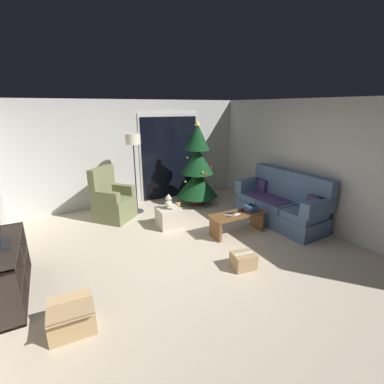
{
  "coord_description": "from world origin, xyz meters",
  "views": [
    {
      "loc": [
        -1.79,
        -3.5,
        2.35
      ],
      "look_at": [
        0.4,
        0.7,
        0.85
      ],
      "focal_mm": 25.44,
      "sensor_mm": 36.0,
      "label": 1
    }
  ],
  "objects_px": {
    "ottoman": "(169,217)",
    "teddy_bear_cream": "(169,203)",
    "remote_white": "(237,215)",
    "coffee_table": "(237,220)",
    "media_shelf": "(3,275)",
    "floor_lamp": "(133,147)",
    "christmas_tree": "(197,169)",
    "teddy_bear_honey_by_tree": "(178,209)",
    "remote_silver": "(229,216)",
    "book_stack": "(251,208)",
    "couch": "(281,204)",
    "remote_graphite": "(230,213)",
    "cardboard_box_open_near_shelf": "(72,321)",
    "cardboard_box_taped_mid_floor": "(243,261)",
    "remote_black": "(240,211)",
    "cell_phone": "(252,205)",
    "armchair": "(112,201)"
  },
  "relations": [
    {
      "from": "couch",
      "to": "remote_black",
      "type": "xyz_separation_m",
      "value": [
        -1.03,
        0.03,
        0.02
      ]
    },
    {
      "from": "armchair",
      "to": "cardboard_box_taped_mid_floor",
      "type": "xyz_separation_m",
      "value": [
        1.34,
        -2.82,
        -0.28
      ]
    },
    {
      "from": "ottoman",
      "to": "teddy_bear_cream",
      "type": "bearing_deg",
      "value": -40.83
    },
    {
      "from": "media_shelf",
      "to": "cardboard_box_taped_mid_floor",
      "type": "relative_size",
      "value": 3.75
    },
    {
      "from": "couch",
      "to": "book_stack",
      "type": "xyz_separation_m",
      "value": [
        -0.83,
        -0.04,
        0.07
      ]
    },
    {
      "from": "christmas_tree",
      "to": "floor_lamp",
      "type": "height_order",
      "value": "christmas_tree"
    },
    {
      "from": "remote_graphite",
      "to": "cardboard_box_open_near_shelf",
      "type": "xyz_separation_m",
      "value": [
        -2.9,
        -1.21,
        -0.27
      ]
    },
    {
      "from": "coffee_table",
      "to": "ottoman",
      "type": "xyz_separation_m",
      "value": [
        -1.04,
        0.9,
        -0.08
      ]
    },
    {
      "from": "remote_black",
      "to": "teddy_bear_honey_by_tree",
      "type": "distance_m",
      "value": 1.59
    },
    {
      "from": "floor_lamp",
      "to": "remote_white",
      "type": "bearing_deg",
      "value": -57.61
    },
    {
      "from": "teddy_bear_cream",
      "to": "cell_phone",
      "type": "bearing_deg",
      "value": -34.94
    },
    {
      "from": "christmas_tree",
      "to": "teddy_bear_cream",
      "type": "height_order",
      "value": "christmas_tree"
    },
    {
      "from": "remote_silver",
      "to": "book_stack",
      "type": "bearing_deg",
      "value": -40.6
    },
    {
      "from": "cell_phone",
      "to": "armchair",
      "type": "bearing_deg",
      "value": 135.28
    },
    {
      "from": "cell_phone",
      "to": "remote_silver",
      "type": "bearing_deg",
      "value": 174.76
    },
    {
      "from": "couch",
      "to": "teddy_bear_honey_by_tree",
      "type": "xyz_separation_m",
      "value": [
        -1.71,
        1.43,
        -0.28
      ]
    },
    {
      "from": "ottoman",
      "to": "cardboard_box_taped_mid_floor",
      "type": "bearing_deg",
      "value": -77.57
    },
    {
      "from": "remote_white",
      "to": "media_shelf",
      "type": "relative_size",
      "value": 0.11
    },
    {
      "from": "cardboard_box_open_near_shelf",
      "to": "coffee_table",
      "type": "bearing_deg",
      "value": 20.67
    },
    {
      "from": "coffee_table",
      "to": "cell_phone",
      "type": "height_order",
      "value": "cell_phone"
    },
    {
      "from": "coffee_table",
      "to": "remote_silver",
      "type": "height_order",
      "value": "remote_silver"
    },
    {
      "from": "remote_white",
      "to": "teddy_bear_cream",
      "type": "height_order",
      "value": "teddy_bear_cream"
    },
    {
      "from": "book_stack",
      "to": "remote_graphite",
      "type": "bearing_deg",
      "value": 167.3
    },
    {
      "from": "remote_white",
      "to": "cell_phone",
      "type": "height_order",
      "value": "cell_phone"
    },
    {
      "from": "cardboard_box_open_near_shelf",
      "to": "ottoman",
      "type": "bearing_deg",
      "value": 45.73
    },
    {
      "from": "couch",
      "to": "media_shelf",
      "type": "xyz_separation_m",
      "value": [
        -4.85,
        -0.19,
        -0.06
      ]
    },
    {
      "from": "book_stack",
      "to": "teddy_bear_cream",
      "type": "height_order",
      "value": "teddy_bear_cream"
    },
    {
      "from": "couch",
      "to": "floor_lamp",
      "type": "xyz_separation_m",
      "value": [
        -2.5,
        1.97,
        1.11
      ]
    },
    {
      "from": "teddy_bear_cream",
      "to": "cardboard_box_taped_mid_floor",
      "type": "distance_m",
      "value": 1.98
    },
    {
      "from": "remote_white",
      "to": "ottoman",
      "type": "xyz_separation_m",
      "value": [
        -0.97,
        0.96,
        -0.23
      ]
    },
    {
      "from": "christmas_tree",
      "to": "couch",
      "type": "bearing_deg",
      "value": -60.62
    },
    {
      "from": "teddy_bear_cream",
      "to": "teddy_bear_honey_by_tree",
      "type": "height_order",
      "value": "teddy_bear_cream"
    },
    {
      "from": "couch",
      "to": "cardboard_box_open_near_shelf",
      "type": "xyz_separation_m",
      "value": [
        -4.16,
        -1.16,
        -0.25
      ]
    },
    {
      "from": "christmas_tree",
      "to": "teddy_bear_honey_by_tree",
      "type": "distance_m",
      "value": 1.12
    },
    {
      "from": "remote_white",
      "to": "coffee_table",
      "type": "bearing_deg",
      "value": 111.72
    },
    {
      "from": "remote_black",
      "to": "cardboard_box_taped_mid_floor",
      "type": "distance_m",
      "value": 1.31
    },
    {
      "from": "cell_phone",
      "to": "ottoman",
      "type": "relative_size",
      "value": 0.33
    },
    {
      "from": "remote_black",
      "to": "remote_graphite",
      "type": "height_order",
      "value": "same"
    },
    {
      "from": "cell_phone",
      "to": "floor_lamp",
      "type": "height_order",
      "value": "floor_lamp"
    },
    {
      "from": "remote_black",
      "to": "armchair",
      "type": "relative_size",
      "value": 0.14
    },
    {
      "from": "coffee_table",
      "to": "media_shelf",
      "type": "relative_size",
      "value": 0.79
    },
    {
      "from": "remote_graphite",
      "to": "teddy_bear_cream",
      "type": "bearing_deg",
      "value": -120.9
    },
    {
      "from": "cell_phone",
      "to": "remote_graphite",
      "type": "bearing_deg",
      "value": 160.24
    },
    {
      "from": "couch",
      "to": "coffee_table",
      "type": "xyz_separation_m",
      "value": [
        -1.13,
        -0.02,
        -0.13
      ]
    },
    {
      "from": "couch",
      "to": "remote_silver",
      "type": "xyz_separation_m",
      "value": [
        -1.36,
        -0.05,
        0.02
      ]
    },
    {
      "from": "media_shelf",
      "to": "teddy_bear_cream",
      "type": "relative_size",
      "value": 4.91
    },
    {
      "from": "armchair",
      "to": "cardboard_box_open_near_shelf",
      "type": "distance_m",
      "value": 3.16
    },
    {
      "from": "floor_lamp",
      "to": "cell_phone",
      "type": "bearing_deg",
      "value": -50.56
    },
    {
      "from": "remote_white",
      "to": "remote_black",
      "type": "relative_size",
      "value": 1.0
    },
    {
      "from": "couch",
      "to": "coffee_table",
      "type": "relative_size",
      "value": 1.8
    }
  ]
}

